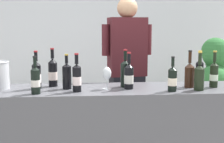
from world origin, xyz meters
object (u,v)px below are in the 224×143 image
at_px(wine_bottle_3, 53,72).
at_px(wine_glass, 107,74).
at_px(wine_bottle_6, 199,76).
at_px(potted_shrub, 213,76).
at_px(wine_bottle_1, 77,78).
at_px(wine_bottle_10, 214,74).
at_px(wine_bottle_8, 67,75).
at_px(person_server, 127,81).
at_px(wine_bottle_7, 35,80).
at_px(wine_bottle_11, 172,79).
at_px(wine_bottle_5, 36,75).
at_px(wine_bottle_9, 125,73).
at_px(wine_bottle_2, 129,76).
at_px(wine_bottle_4, 189,74).
at_px(wine_bottle_0, 199,72).

bearing_deg(wine_bottle_3, wine_glass, -18.49).
relative_size(wine_bottle_3, wine_glass, 1.80).
bearing_deg(wine_bottle_6, potted_shrub, 62.74).
relative_size(wine_bottle_1, wine_bottle_10, 0.99).
bearing_deg(wine_bottle_8, person_server, 44.34).
xyz_separation_m(wine_bottle_1, wine_bottle_10, (1.21, 0.09, -0.00)).
bearing_deg(wine_bottle_10, wine_bottle_8, 178.65).
bearing_deg(potted_shrub, wine_bottle_7, -145.95).
bearing_deg(wine_bottle_7, wine_bottle_11, 0.56).
height_order(wine_bottle_5, wine_bottle_9, wine_bottle_9).
bearing_deg(wine_bottle_8, wine_bottle_9, 5.68).
height_order(wine_bottle_7, person_server, person_server).
relative_size(wine_bottle_7, person_server, 0.18).
relative_size(wine_bottle_1, wine_bottle_9, 0.95).
xyz_separation_m(wine_bottle_1, wine_bottle_2, (0.45, 0.08, -0.01)).
height_order(wine_bottle_1, wine_glass, wine_bottle_1).
distance_m(wine_bottle_2, wine_bottle_8, 0.54).
bearing_deg(wine_bottle_8, wine_bottle_5, 174.92).
distance_m(wine_bottle_4, wine_bottle_5, 1.34).
height_order(wine_bottle_3, wine_bottle_4, wine_bottle_3).
xyz_separation_m(wine_bottle_0, wine_bottle_2, (-0.68, -0.13, -0.01)).
bearing_deg(potted_shrub, wine_bottle_5, -150.31).
height_order(wine_bottle_0, wine_bottle_10, wine_bottle_10).
bearing_deg(wine_bottle_0, wine_bottle_3, 178.61).
height_order(wine_bottle_0, wine_glass, wine_bottle_0).
xyz_separation_m(wine_bottle_10, wine_glass, (-0.95, -0.01, 0.01)).
relative_size(wine_bottle_10, wine_glass, 1.69).
relative_size(wine_bottle_1, wine_bottle_3, 0.92).
distance_m(wine_bottle_5, potted_shrub, 2.42).
bearing_deg(wine_bottle_8, wine_bottle_7, -142.81).
xyz_separation_m(wine_bottle_3, person_server, (0.73, 0.46, -0.18)).
height_order(wine_bottle_8, person_server, person_server).
xyz_separation_m(wine_bottle_4, wine_bottle_10, (0.22, -0.01, -0.00)).
bearing_deg(wine_bottle_6, wine_bottle_11, -175.05).
xyz_separation_m(wine_bottle_8, potted_shrub, (1.83, 1.21, -0.23)).
bearing_deg(wine_bottle_5, wine_bottle_0, 2.64).
bearing_deg(wine_bottle_0, wine_bottle_9, -176.71).
relative_size(wine_bottle_0, person_server, 0.18).
relative_size(wine_bottle_0, wine_glass, 1.65).
distance_m(wine_bottle_0, person_server, 0.81).
bearing_deg(wine_bottle_2, wine_bottle_10, 0.83).
bearing_deg(wine_glass, wine_bottle_11, -13.88).
distance_m(wine_bottle_3, wine_bottle_10, 1.44).
bearing_deg(wine_bottle_8, wine_bottle_3, 137.06).
xyz_separation_m(wine_bottle_3, wine_glass, (0.48, -0.16, 0.00)).
relative_size(wine_bottle_4, wine_bottle_7, 1.08).
xyz_separation_m(wine_bottle_9, potted_shrub, (1.31, 1.16, -0.24)).
relative_size(wine_bottle_4, potted_shrub, 0.25).
distance_m(wine_bottle_6, wine_bottle_8, 1.13).
bearing_deg(wine_bottle_6, wine_glass, 171.75).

